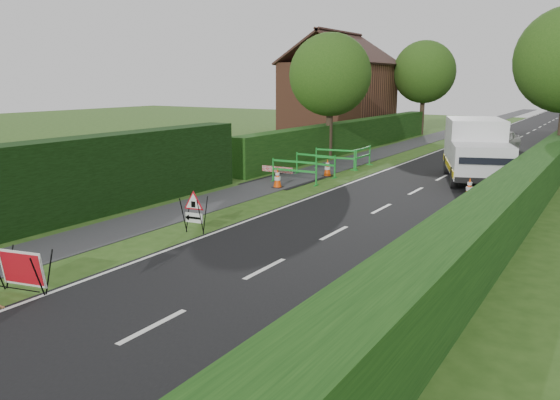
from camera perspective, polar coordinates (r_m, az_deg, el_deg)
The scene contains 24 objects.
ground at distance 13.26m, azimuth -13.13°, elevation -6.38°, with size 120.00×120.00×0.00m, color #294A15.
road_surface at distance 44.43m, azimuth 23.68°, elevation 5.94°, with size 6.00×90.00×0.02m, color black.
footpath at distance 45.57m, azimuth 16.81°, elevation 6.59°, with size 2.00×90.00×0.02m, color #2D2D30.
hedge_west_near at distance 17.06m, azimuth -25.09°, elevation -3.04°, with size 1.10×18.00×2.50m, color black.
hedge_west_far at distance 34.06m, azimuth 7.59°, elevation 5.20°, with size 1.00×24.00×1.80m, color #14380F.
hedge_east at distance 25.23m, azimuth 25.92°, elevation 1.56°, with size 1.20×50.00×1.50m, color #14380F.
house_west at distance 43.19m, azimuth 6.09°, elevation 10.59°, with size 7.50×7.40×7.88m.
tree_nw at distance 30.03m, azimuth 5.27°, elevation 12.88°, with size 4.40×4.40×6.70m.
tree_fw at distance 44.88m, azimuth 14.83°, elevation 12.79°, with size 4.80×4.80×7.24m.
red_rect_sign at distance 12.12m, azimuth -25.35°, elevation -6.55°, with size 1.15×0.84×0.88m.
triangle_sign at distance 15.29m, azimuth -9.11°, elevation -0.92°, with size 0.80×0.80×1.03m.
works_van at distance 24.59m, azimuth 19.79°, elevation 5.06°, with size 3.95×6.05×2.59m.
traffic_cone_0 at distance 20.82m, azimuth 19.19°, elevation 1.17°, with size 0.38×0.38×0.79m.
traffic_cone_1 at distance 23.55m, azimuth 22.91°, elevation 2.11°, with size 0.38×0.38×0.79m.
traffic_cone_2 at distance 25.54m, azimuth 22.40°, elevation 2.89°, with size 0.38×0.38×0.79m.
traffic_cone_3 at distance 21.72m, azimuth -0.27°, elevation 2.30°, with size 0.38×0.38×0.79m.
traffic_cone_4 at distance 24.42m, azimuth 4.98°, elevation 3.38°, with size 0.38×0.38×0.79m.
ped_barrier_0 at distance 22.59m, azimuth 1.50°, elevation 3.30°, with size 2.08×0.49×1.00m.
ped_barrier_1 at distance 24.49m, azimuth 3.73°, elevation 3.99°, with size 2.08×0.48×1.00m.
ped_barrier_2 at distance 26.46m, azimuth 5.86°, elevation 4.58°, with size 2.09×0.68×1.00m.
ped_barrier_3 at distance 27.09m, azimuth 8.60°, elevation 4.69°, with size 0.42×2.07×1.00m.
redwhite_plank at distance 23.58m, azimuth -0.29°, elevation 2.14°, with size 1.50×0.04×0.25m, color red.
litter_can at distance 11.67m, azimuth -27.09°, elevation -10.09°, with size 0.07×0.07×0.12m, color #BF7F4C.
hatchback_car at distance 35.04m, azimuth 21.97°, elevation 5.71°, with size 1.57×3.91×1.33m, color white.
Camera 1 is at (9.03, -8.75, 4.19)m, focal length 35.00 mm.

